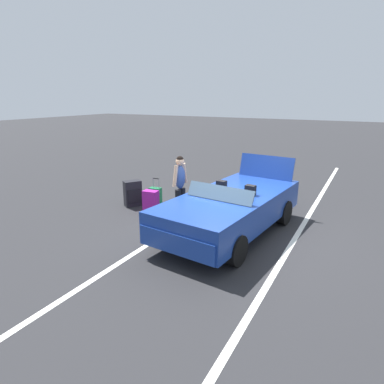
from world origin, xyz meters
TOP-DOWN VIEW (x-y plane):
  - ground_plane at (0.00, 0.00)m, footprint 80.00×80.00m
  - lot_line_near at (0.00, -1.30)m, footprint 18.00×0.12m
  - lot_line_mid at (0.00, 1.40)m, footprint 18.00×0.12m
  - convertible_car at (0.20, -0.02)m, footprint 4.30×2.19m
  - suitcase_large_black at (-0.53, -3.23)m, footprint 0.55×0.50m
  - suitcase_medium_bright at (-0.29, -2.42)m, footprint 0.30×0.42m
  - suitcase_small_carryon at (-0.95, -2.73)m, footprint 0.23×0.36m
  - traveler_person at (-0.22, -1.46)m, footprint 0.61×0.24m

SIDE VIEW (x-z plane):
  - ground_plane at x=0.00m, z-range 0.00..0.00m
  - lot_line_near at x=0.00m, z-range 0.00..0.00m
  - lot_line_mid at x=0.00m, z-range 0.00..0.00m
  - suitcase_small_carryon at x=-0.95m, z-range -0.14..0.64m
  - suitcase_medium_bright at x=-0.29m, z-range 0.00..0.62m
  - suitcase_large_black at x=-0.53m, z-range 0.00..0.74m
  - convertible_car at x=0.20m, z-range -0.18..1.36m
  - traveler_person at x=-0.22m, z-range 0.10..1.76m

